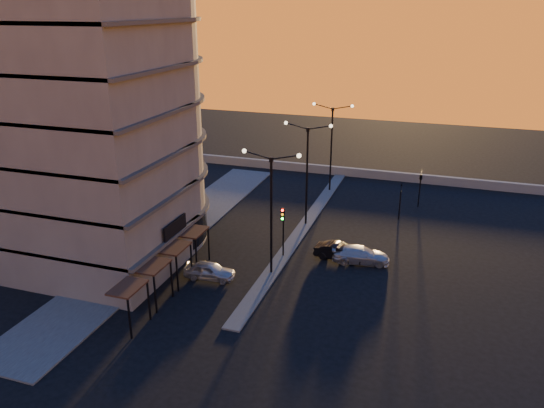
{
  "coord_description": "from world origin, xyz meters",
  "views": [
    {
      "loc": [
        11.31,
        -33.73,
        18.98
      ],
      "look_at": [
        -1.68,
        5.21,
        3.53
      ],
      "focal_mm": 35.0,
      "sensor_mm": 36.0,
      "label": 1
    }
  ],
  "objects_px": {
    "car_hatchback": "(210,271)",
    "car_sedan": "(339,252)",
    "streetlamp_mid": "(307,166)",
    "car_wagon": "(361,255)",
    "traffic_light_main": "(283,224)"
  },
  "relations": [
    {
      "from": "car_wagon",
      "to": "car_sedan",
      "type": "bearing_deg",
      "value": 78.96
    },
    {
      "from": "car_hatchback",
      "to": "car_wagon",
      "type": "height_order",
      "value": "car_wagon"
    },
    {
      "from": "streetlamp_mid",
      "to": "car_sedan",
      "type": "bearing_deg",
      "value": -54.22
    },
    {
      "from": "car_hatchback",
      "to": "car_wagon",
      "type": "xyz_separation_m",
      "value": [
        10.13,
        6.15,
        0.01
      ]
    },
    {
      "from": "traffic_light_main",
      "to": "car_hatchback",
      "type": "xyz_separation_m",
      "value": [
        -4.05,
        -5.09,
        -2.24
      ]
    },
    {
      "from": "car_hatchback",
      "to": "traffic_light_main",
      "type": "bearing_deg",
      "value": -43.37
    },
    {
      "from": "car_hatchback",
      "to": "car_sedan",
      "type": "xyz_separation_m",
      "value": [
        8.41,
        6.17,
        0.0
      ]
    },
    {
      "from": "traffic_light_main",
      "to": "car_wagon",
      "type": "height_order",
      "value": "traffic_light_main"
    },
    {
      "from": "car_hatchback",
      "to": "streetlamp_mid",
      "type": "bearing_deg",
      "value": -23.18
    },
    {
      "from": "traffic_light_main",
      "to": "streetlamp_mid",
      "type": "bearing_deg",
      "value": 90.0
    },
    {
      "from": "car_sedan",
      "to": "car_wagon",
      "type": "height_order",
      "value": "car_wagon"
    },
    {
      "from": "streetlamp_mid",
      "to": "car_hatchback",
      "type": "bearing_deg",
      "value": -108.36
    },
    {
      "from": "streetlamp_mid",
      "to": "car_hatchback",
      "type": "distance_m",
      "value": 13.79
    },
    {
      "from": "traffic_light_main",
      "to": "car_sedan",
      "type": "distance_m",
      "value": 5.02
    },
    {
      "from": "streetlamp_mid",
      "to": "car_sedan",
      "type": "xyz_separation_m",
      "value": [
        4.35,
        -6.04,
        -4.95
      ]
    }
  ]
}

